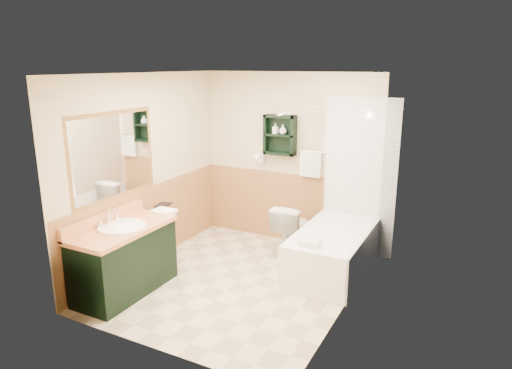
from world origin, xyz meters
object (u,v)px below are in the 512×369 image
Objects in this scene: wall_shelf at (280,135)px; bathtub at (333,252)px; vanity_book at (157,197)px; hair_dryer at (261,158)px; soap_bottle_a at (275,131)px; soap_bottle_b at (283,131)px; vanity at (125,260)px; toilet at (292,229)px.

wall_shelf reaches higher than bathtub.
vanity_book is (-2.08, -0.74, 0.61)m from bathtub.
vanity_book is at bearing -118.36° from hair_dryer.
hair_dryer is 0.46m from soap_bottle_a.
soap_bottle_a is 0.11m from soap_bottle_b.
vanity_book reaches higher than bathtub.
vanity is 2.24m from toilet.
soap_bottle_b is (-0.98, 0.64, 1.35)m from bathtub.
hair_dryer is 1.63m from vanity_book.
bathtub is 2.13× the size of toilet.
hair_dryer is at bearing 175.24° from wall_shelf.
soap_bottle_b is at bearing 0.00° from soap_bottle_a.
toilet is 3.29× the size of vanity_book.
soap_bottle_b is (0.35, -0.03, 0.42)m from hair_dryer.
wall_shelf is 3.86× the size of soap_bottle_a.
soap_bottle_a is at bearing 149.48° from bathtub.
wall_shelf is at bearing 147.73° from bathtub.
bathtub is 10.51× the size of soap_bottle_a.
vanity_book is (-0.76, -1.41, -0.32)m from hair_dryer.
wall_shelf is 2.57× the size of vanity_book.
vanity_book is (-1.41, -1.05, 0.53)m from toilet.
vanity is at bearing -105.01° from hair_dryer.
toilet reaches higher than bathtub.
soap_bottle_b is at bearing 40.79° from vanity_book.
wall_shelf is 1.87m from vanity_book.
wall_shelf is 0.08m from soap_bottle_a.
vanity_book is 1.92m from soap_bottle_b.
bathtub is (1.03, -0.65, -1.28)m from wall_shelf.
wall_shelf is at bearing -4.76° from hair_dryer.
hair_dryer is at bearing -28.33° from toilet.
soap_bottle_a reaches higher than bathtub.
soap_bottle_b is at bearing 146.67° from bathtub.
wall_shelf reaches higher than vanity.
vanity is at bearing -112.20° from wall_shelf.
bathtub is at bearing 9.05° from vanity_book.
bathtub is 2.29m from vanity_book.
vanity_book is at bearing 101.50° from vanity.
vanity_book reaches higher than vanity.
wall_shelf reaches higher than vanity_book.
toilet is 1.35m from soap_bottle_b.
vanity is 2.68m from soap_bottle_b.
toilet is (0.35, -0.33, -1.20)m from wall_shelf.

